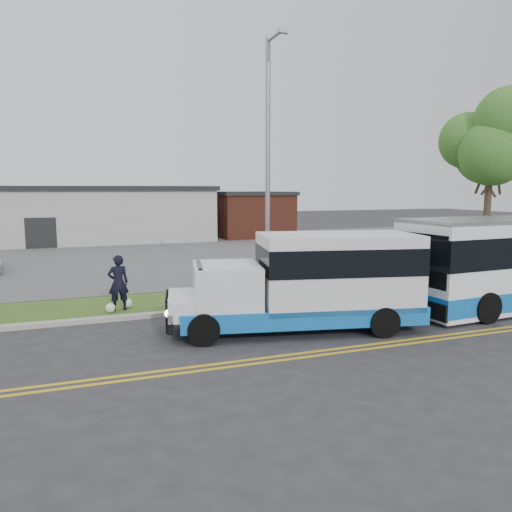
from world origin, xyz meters
name	(u,v)px	position (x,y,z in m)	size (l,w,h in m)	color
ground	(212,321)	(0.00, 0.00, 0.00)	(140.00, 140.00, 0.00)	#28282B
lane_line_north	(254,359)	(0.00, -3.85, 0.01)	(70.00, 0.12, 0.01)	gold
lane_line_south	(258,363)	(0.00, -4.15, 0.01)	(70.00, 0.12, 0.01)	gold
curb	(203,311)	(0.00, 1.10, 0.07)	(80.00, 0.30, 0.15)	#9E9B93
verge	(191,300)	(0.00, 2.90, 0.05)	(80.00, 3.30, 0.10)	#3B541C
parking_lot	(141,254)	(0.00, 17.00, 0.05)	(80.00, 25.00, 0.10)	#4C4C4F
commercial_building	(43,214)	(-6.00, 27.00, 2.18)	(25.40, 10.40, 4.35)	#9E9E99
brick_wing	(249,214)	(10.50, 26.00, 1.96)	(6.30, 7.30, 3.90)	brown
tree_east	(491,143)	(14.00, 3.00, 6.20)	(5.20, 5.20, 8.33)	#37251E
streetlight_near	(269,160)	(3.00, 2.73, 5.23)	(0.35, 1.53, 9.50)	gray
shuttle_bus	(313,279)	(2.57, -1.94, 1.52)	(7.69, 3.78, 2.84)	blue
pedestrian	(118,283)	(-2.67, 2.05, 1.04)	(0.68, 0.45, 1.87)	black
grocery_bag_left	(110,308)	(-2.97, 1.80, 0.26)	(0.32, 0.32, 0.32)	white
grocery_bag_right	(127,303)	(-2.37, 2.30, 0.26)	(0.32, 0.32, 0.32)	white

